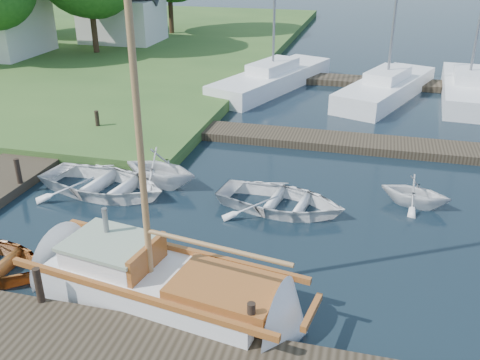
% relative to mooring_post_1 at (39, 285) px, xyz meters
% --- Properties ---
extents(ground, '(160.00, 160.00, 0.00)m').
position_rel_mooring_post_1_xyz_m(ground, '(3.00, 5.00, -0.70)').
color(ground, black).
rests_on(ground, ground).
extents(left_dock, '(2.20, 18.00, 0.30)m').
position_rel_mooring_post_1_xyz_m(left_dock, '(-5.00, 7.00, -0.55)').
color(left_dock, '#2C2519').
rests_on(left_dock, ground).
extents(far_dock, '(14.00, 1.60, 0.30)m').
position_rel_mooring_post_1_xyz_m(far_dock, '(5.00, 11.50, -0.55)').
color(far_dock, '#2C2519').
rests_on(far_dock, ground).
extents(mooring_post_1, '(0.16, 0.16, 0.80)m').
position_rel_mooring_post_1_xyz_m(mooring_post_1, '(0.00, 0.00, 0.00)').
color(mooring_post_1, black).
rests_on(mooring_post_1, near_dock).
extents(mooring_post_2, '(0.16, 0.16, 0.80)m').
position_rel_mooring_post_1_xyz_m(mooring_post_2, '(4.50, 0.00, 0.00)').
color(mooring_post_2, black).
rests_on(mooring_post_2, near_dock).
extents(mooring_post_4, '(0.16, 0.16, 0.80)m').
position_rel_mooring_post_1_xyz_m(mooring_post_4, '(-4.00, 5.00, 0.00)').
color(mooring_post_4, black).
rests_on(mooring_post_4, left_dock).
extents(mooring_post_5, '(0.16, 0.16, 0.80)m').
position_rel_mooring_post_1_xyz_m(mooring_post_5, '(-4.00, 10.00, 0.00)').
color(mooring_post_5, black).
rests_on(mooring_post_5, left_dock).
extents(sailboat, '(7.37, 3.10, 9.83)m').
position_rel_mooring_post_1_xyz_m(sailboat, '(2.38, 1.01, -0.36)').
color(sailboat, white).
rests_on(sailboat, ground).
extents(tender_a, '(4.56, 3.58, 0.86)m').
position_rel_mooring_post_1_xyz_m(tender_a, '(-1.48, 5.58, -0.27)').
color(tender_a, white).
rests_on(tender_a, ground).
extents(tender_b, '(2.96, 2.69, 1.34)m').
position_rel_mooring_post_1_xyz_m(tender_b, '(-0.00, 6.52, -0.03)').
color(tender_b, white).
rests_on(tender_b, ground).
extents(tender_c, '(4.11, 3.21, 0.78)m').
position_rel_mooring_post_1_xyz_m(tender_c, '(4.00, 5.84, -0.31)').
color(tender_c, white).
rests_on(tender_c, ground).
extents(tender_d, '(2.37, 2.17, 1.05)m').
position_rel_mooring_post_1_xyz_m(tender_d, '(7.76, 7.07, -0.17)').
color(tender_d, white).
rests_on(tender_d, ground).
extents(marina_boat_0, '(5.09, 9.12, 11.01)m').
position_rel_mooring_post_1_xyz_m(marina_boat_0, '(1.14, 19.03, -0.13)').
color(marina_boat_0, white).
rests_on(marina_boat_0, ground).
extents(marina_boat_2, '(4.88, 8.28, 12.02)m').
position_rel_mooring_post_1_xyz_m(marina_boat_2, '(6.84, 18.58, -0.12)').
color(marina_boat_2, white).
rests_on(marina_boat_2, ground).
extents(marina_boat_3, '(2.78, 8.07, 12.40)m').
position_rel_mooring_post_1_xyz_m(marina_boat_3, '(10.63, 19.43, -0.12)').
color(marina_boat_3, white).
rests_on(marina_boat_3, ground).
extents(house_c, '(5.25, 4.00, 5.28)m').
position_rel_mooring_post_1_xyz_m(house_c, '(-11.00, 27.00, 1.88)').
color(house_c, white).
rests_on(house_c, shore).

